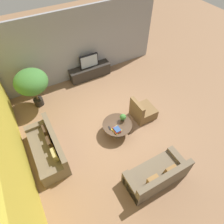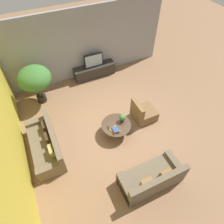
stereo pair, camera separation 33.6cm
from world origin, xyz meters
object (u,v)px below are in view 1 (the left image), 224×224
(television, at_px, (89,61))
(armchair_wicker, at_px, (142,112))
(couch_near_entry, at_px, (157,175))
(media_console, at_px, (90,72))
(potted_plant_tabletop, at_px, (123,117))
(couch_by_wall, at_px, (48,149))
(coffee_table, at_px, (117,127))
(potted_palm_tall, at_px, (31,82))

(television, bearing_deg, armchair_wicker, -77.64)
(couch_near_entry, bearing_deg, armchair_wicker, -115.30)
(media_console, height_order, potted_plant_tabletop, potted_plant_tabletop)
(couch_by_wall, bearing_deg, television, 136.34)
(coffee_table, relative_size, couch_near_entry, 0.56)
(couch_by_wall, relative_size, armchair_wicker, 2.43)
(media_console, relative_size, television, 2.26)
(media_console, xyz_separation_m, coffee_table, (-0.50, -3.34, 0.03))
(coffee_table, distance_m, couch_by_wall, 2.40)
(coffee_table, height_order, armchair_wicker, armchair_wicker)
(media_console, distance_m, coffee_table, 3.38)
(coffee_table, distance_m, potted_plant_tabletop, 0.40)
(media_console, distance_m, armchair_wicker, 3.23)
(media_console, relative_size, potted_palm_tall, 1.18)
(couch_by_wall, bearing_deg, armchair_wicker, 87.78)
(couch_near_entry, xyz_separation_m, potted_plant_tabletop, (0.13, 2.14, 0.32))
(armchair_wicker, xyz_separation_m, potted_palm_tall, (-3.25, 2.54, 0.87))
(television, xyz_separation_m, armchair_wicker, (0.69, -3.15, -0.57))
(media_console, bearing_deg, potted_plant_tabletop, -94.32)
(television, bearing_deg, potted_palm_tall, -166.47)
(armchair_wicker, bearing_deg, media_console, 12.36)
(coffee_table, xyz_separation_m, armchair_wicker, (1.20, 0.18, -0.04))
(potted_palm_tall, height_order, potted_plant_tabletop, potted_palm_tall)
(potted_palm_tall, bearing_deg, couch_by_wall, -97.64)
(television, distance_m, couch_near_entry, 5.45)
(couch_by_wall, distance_m, armchair_wicker, 3.57)
(couch_by_wall, height_order, armchair_wicker, armchair_wicker)
(couch_by_wall, distance_m, couch_near_entry, 3.47)
(television, height_order, coffee_table, television)
(couch_by_wall, xyz_separation_m, couch_near_entry, (2.50, -2.40, -0.00))
(television, height_order, couch_near_entry, television)
(couch_by_wall, bearing_deg, coffee_table, 82.26)
(media_console, relative_size, coffee_table, 1.85)
(couch_near_entry, bearing_deg, media_console, -93.98)
(couch_near_entry, bearing_deg, couch_by_wall, -43.77)
(media_console, xyz_separation_m, couch_by_wall, (-2.88, -3.02, 0.00))
(couch_near_entry, height_order, potted_plant_tabletop, couch_near_entry)
(media_console, height_order, couch_by_wall, couch_by_wall)
(media_console, bearing_deg, armchair_wicker, -77.64)
(coffee_table, height_order, potted_plant_tabletop, potted_plant_tabletop)
(television, distance_m, armchair_wicker, 3.28)
(media_console, distance_m, couch_by_wall, 4.17)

